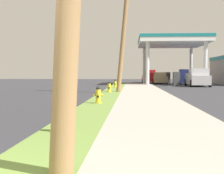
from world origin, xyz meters
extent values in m
cylinder|color=yellow|center=(0.66, 4.16, 0.15)|extent=(0.29, 0.29, 0.06)
cylinder|color=yellow|center=(0.66, 4.16, 0.42)|extent=(0.22, 0.22, 0.60)
sphere|color=black|center=(0.66, 4.16, 0.76)|extent=(0.19, 0.19, 0.19)
cylinder|color=black|center=(0.66, 4.16, 0.84)|extent=(0.06, 0.06, 0.05)
cylinder|color=yellow|center=(0.50, 4.16, 0.47)|extent=(0.10, 0.09, 0.09)
cylinder|color=yellow|center=(0.82, 4.16, 0.47)|extent=(0.10, 0.09, 0.09)
cylinder|color=black|center=(0.66, 3.99, 0.42)|extent=(0.11, 0.12, 0.11)
cylinder|color=yellow|center=(0.68, 11.35, 0.15)|extent=(0.29, 0.29, 0.06)
cylinder|color=yellow|center=(0.68, 11.35, 0.42)|extent=(0.22, 0.22, 0.60)
sphere|color=black|center=(0.68, 11.35, 0.76)|extent=(0.19, 0.19, 0.19)
cylinder|color=black|center=(0.68, 11.35, 0.84)|extent=(0.06, 0.06, 0.05)
cylinder|color=yellow|center=(0.52, 11.35, 0.47)|extent=(0.10, 0.09, 0.09)
cylinder|color=yellow|center=(0.84, 11.35, 0.47)|extent=(0.10, 0.09, 0.09)
cylinder|color=black|center=(0.68, 11.18, 0.42)|extent=(0.11, 0.12, 0.11)
cylinder|color=yellow|center=(0.60, 19.85, 0.15)|extent=(0.29, 0.29, 0.06)
cylinder|color=yellow|center=(0.60, 19.85, 0.42)|extent=(0.22, 0.22, 0.60)
sphere|color=black|center=(0.60, 19.85, 0.76)|extent=(0.19, 0.19, 0.19)
cylinder|color=black|center=(0.60, 19.85, 0.84)|extent=(0.06, 0.06, 0.05)
cylinder|color=yellow|center=(0.44, 19.85, 0.47)|extent=(0.10, 0.09, 0.09)
cylinder|color=yellow|center=(0.76, 19.85, 0.47)|extent=(0.10, 0.09, 0.09)
cylinder|color=black|center=(0.60, 19.68, 0.42)|extent=(0.11, 0.12, 0.11)
cylinder|color=yellow|center=(0.66, 27.61, 0.15)|extent=(0.29, 0.29, 0.06)
cylinder|color=yellow|center=(0.66, 27.61, 0.42)|extent=(0.22, 0.22, 0.60)
sphere|color=black|center=(0.66, 27.61, 0.76)|extent=(0.19, 0.19, 0.19)
cylinder|color=black|center=(0.66, 27.61, 0.84)|extent=(0.06, 0.06, 0.05)
cylinder|color=yellow|center=(0.50, 27.61, 0.47)|extent=(0.10, 0.09, 0.09)
cylinder|color=yellow|center=(0.82, 27.61, 0.47)|extent=(0.10, 0.09, 0.09)
cylinder|color=black|center=(0.66, 27.44, 0.42)|extent=(0.11, 0.12, 0.11)
cylinder|color=#937047|center=(1.58, 20.75, 4.31)|extent=(1.14, 0.61, 8.37)
cylinder|color=silver|center=(4.05, 35.80, 2.56)|extent=(0.44, 0.44, 5.12)
cylinder|color=silver|center=(10.74, 35.80, 2.56)|extent=(0.44, 0.44, 5.12)
cylinder|color=silver|center=(4.05, 44.97, 2.56)|extent=(0.44, 0.44, 5.12)
cylinder|color=silver|center=(10.74, 44.97, 2.56)|extent=(0.44, 0.44, 5.12)
cube|color=white|center=(7.40, 40.38, 5.37)|extent=(8.49, 10.97, 0.50)
cube|color=#197A7F|center=(7.40, 40.38, 5.80)|extent=(8.59, 11.07, 0.36)
cube|color=#47474C|center=(7.40, 35.80, 0.80)|extent=(0.70, 1.10, 1.60)
cube|color=#47474C|center=(7.40, 44.97, 0.80)|extent=(0.70, 1.10, 1.60)
cube|color=#197A7F|center=(14.04, 40.38, 3.48)|extent=(0.50, 13.15, 0.50)
cube|color=tan|center=(6.19, 43.88, 0.59)|extent=(1.87, 4.52, 0.85)
cube|color=tan|center=(6.19, 43.66, 1.29)|extent=(1.62, 2.04, 0.56)
cylinder|color=black|center=(5.35, 45.59, 0.30)|extent=(0.23, 0.60, 0.60)
cylinder|color=black|center=(7.07, 45.58, 0.30)|extent=(0.23, 0.60, 0.60)
cylinder|color=black|center=(5.32, 42.19, 0.30)|extent=(0.23, 0.60, 0.60)
cylinder|color=black|center=(7.03, 42.18, 0.30)|extent=(0.23, 0.60, 0.60)
cube|color=red|center=(4.94, 47.65, 0.71)|extent=(2.04, 5.41, 1.00)
cube|color=red|center=(4.94, 48.62, 1.59)|extent=(1.85, 2.06, 0.76)
cube|color=red|center=(4.95, 46.46, 1.33)|extent=(1.90, 2.93, 0.24)
cylinder|color=black|center=(3.98, 49.79, 0.38)|extent=(0.23, 0.76, 0.76)
cylinder|color=black|center=(5.88, 49.81, 0.38)|extent=(0.23, 0.76, 0.76)
cylinder|color=black|center=(4.01, 45.49, 0.38)|extent=(0.23, 0.76, 0.76)
cylinder|color=black|center=(5.91, 45.51, 0.38)|extent=(0.23, 0.76, 0.76)
cube|color=#BCBCC1|center=(9.43, 33.84, 0.71)|extent=(2.16, 5.46, 1.00)
cube|color=#BCBCC1|center=(9.40, 32.87, 1.59)|extent=(1.90, 2.11, 0.76)
cube|color=#BCBCC1|center=(9.46, 35.03, 1.33)|extent=(1.97, 2.97, 0.24)
cylinder|color=black|center=(10.31, 31.67, 0.38)|extent=(0.24, 0.77, 0.76)
cylinder|color=black|center=(8.42, 31.72, 0.38)|extent=(0.24, 0.77, 0.76)
cylinder|color=black|center=(10.44, 35.96, 0.38)|extent=(0.24, 0.77, 0.76)
cylinder|color=black|center=(8.54, 36.02, 0.38)|extent=(0.24, 0.77, 0.76)
cube|color=navy|center=(9.43, 40.78, 0.71)|extent=(2.45, 5.55, 1.00)
cube|color=navy|center=(9.51, 41.74, 1.59)|extent=(2.01, 2.20, 0.76)
cube|color=navy|center=(9.33, 39.59, 1.33)|extent=(2.12, 3.07, 0.24)
cylinder|color=black|center=(8.67, 43.00, 0.38)|extent=(0.28, 0.78, 0.76)
cylinder|color=black|center=(10.56, 42.84, 0.38)|extent=(0.28, 0.78, 0.76)
cylinder|color=black|center=(8.30, 38.71, 0.38)|extent=(0.28, 0.78, 0.76)
cylinder|color=black|center=(10.19, 38.55, 0.38)|extent=(0.28, 0.78, 0.76)
camera|label=1|loc=(2.10, -3.08, 1.43)|focal=53.00mm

